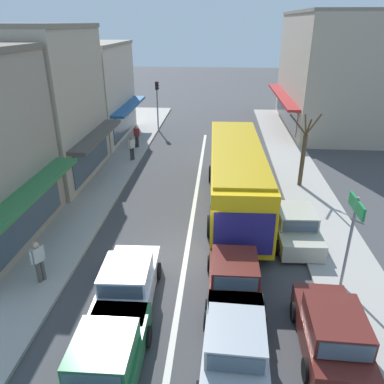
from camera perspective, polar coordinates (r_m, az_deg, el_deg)
The scene contains 20 objects.
ground_plane at distance 15.62m, azimuth -0.87°, elevation -9.57°, with size 140.00×140.00×0.00m, color #3F3F42.
lane_centre_line at distance 19.05m, azimuth 0.22°, elevation -2.83°, with size 0.20×28.00×0.01m, color silver.
sidewalk_left at distance 22.27m, azimuth -17.12°, elevation 0.42°, with size 5.20×44.00×0.14m, color #A39E96.
kerb_right at distance 21.37m, azimuth 17.44°, elevation -0.69°, with size 2.80×44.00×0.12m, color #A39E96.
shopfront_mid_block at distance 24.11m, azimuth -24.49°, elevation 11.83°, with size 8.61×7.59×8.69m.
shopfront_far_end at distance 31.76m, azimuth -17.27°, elevation 14.27°, with size 8.57×8.51×7.38m.
building_right_far at distance 36.34m, azimuth 21.71°, elevation 16.64°, with size 9.70×13.97×9.61m.
city_bus at distance 18.84m, azimuth 6.74°, elevation 2.94°, with size 2.93×10.91×3.23m.
sedan_behind_bus_near at distance 13.39m, azimuth 6.40°, elevation -12.83°, with size 1.93×4.22×1.47m.
sedan_behind_bus_mid at distance 10.94m, azimuth -13.03°, elevation -24.02°, with size 1.94×4.22×1.47m.
sedan_queue_gap_filler at distance 13.18m, azimuth -9.80°, elevation -13.78°, with size 2.01×4.26×1.47m.
sedan_adjacent_lane_lead at distance 11.09m, azimuth 6.58°, elevation -22.51°, with size 2.01×4.26×1.47m.
parked_hatchback_kerb_front at distance 12.03m, azimuth 20.49°, elevation -19.38°, with size 1.88×3.73×1.54m.
parked_sedan_kerb_second at distance 16.95m, azimuth 15.30°, elevation -4.95°, with size 2.00×4.25×1.47m.
traffic_light_downstreet at distance 33.11m, azimuth -5.32°, elevation 14.15°, with size 0.33×0.24×4.20m.
directional_road_sign at distance 13.56m, azimuth 23.36°, elevation -4.30°, with size 0.10×1.40×3.60m.
street_tree_right at distance 21.95m, azimuth 16.58°, elevation 5.66°, with size 1.74×1.62×4.30m.
pedestrian_with_handbag_near at distance 25.76m, azimuth -9.15°, elevation 6.84°, with size 0.51×0.60×1.63m.
pedestrian_browsing_midblock at distance 28.49m, azimuth -8.43°, elevation 8.59°, with size 0.50×0.38×1.63m.
pedestrian_far_walker at distance 14.56m, azimuth -22.39°, elevation -9.45°, with size 0.38×0.49×1.63m.
Camera 1 is at (1.22, -12.88, 8.75)m, focal length 35.00 mm.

